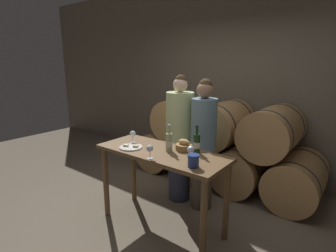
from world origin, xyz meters
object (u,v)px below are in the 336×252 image
at_px(person_left, 180,139).
at_px(blue_crock, 193,160).
at_px(wine_glass_left, 150,149).
at_px(wine_glass_center, 191,150).
at_px(cheese_plate, 131,147).
at_px(person_right, 203,144).
at_px(wine_bottle_white, 169,142).
at_px(wine_bottle_red, 197,143).
at_px(bread_basket, 184,146).
at_px(wine_glass_far_left, 133,134).
at_px(tasting_table, 161,164).

distance_m(person_left, blue_crock, 1.07).
bearing_deg(wine_glass_left, wine_glass_center, 32.11).
distance_m(person_left, wine_glass_center, 0.91).
relative_size(cheese_plate, wine_glass_center, 1.77).
xyz_separation_m(person_right, wine_bottle_white, (-0.07, -0.59, 0.16)).
height_order(wine_bottle_red, bread_basket, wine_bottle_red).
bearing_deg(wine_bottle_red, cheese_plate, -154.83).
xyz_separation_m(wine_glass_far_left, wine_glass_left, (0.51, -0.28, 0.00)).
height_order(wine_bottle_white, blue_crock, wine_bottle_white).
xyz_separation_m(person_left, wine_bottle_white, (0.28, -0.59, 0.15)).
bearing_deg(person_right, wine_glass_left, -95.59).
height_order(tasting_table, person_left, person_left).
distance_m(wine_glass_far_left, wine_glass_center, 0.85).
bearing_deg(wine_bottle_red, person_left, 139.59).
xyz_separation_m(person_left, cheese_plate, (-0.12, -0.76, 0.06)).
height_order(person_left, cheese_plate, person_left).
xyz_separation_m(person_right, blue_crock, (0.36, -0.80, 0.12)).
relative_size(tasting_table, bread_basket, 8.09).
height_order(wine_bottle_red, wine_glass_far_left, wine_bottle_red).
height_order(person_right, bread_basket, person_right).
bearing_deg(wine_bottle_red, wine_glass_center, -72.67).
bearing_deg(tasting_table, bread_basket, 44.93).
bearing_deg(wine_glass_left, wine_glass_far_left, 151.58).
bearing_deg(tasting_table, blue_crock, -17.96).
xyz_separation_m(wine_bottle_white, bread_basket, (0.10, 0.13, -0.05)).
distance_m(tasting_table, wine_bottle_red, 0.45).
distance_m(person_right, wine_glass_far_left, 0.86).
xyz_separation_m(wine_bottle_white, wine_glass_center, (0.32, -0.08, 0.00)).
bearing_deg(person_right, wine_glass_far_left, -134.57).
distance_m(cheese_plate, wine_glass_left, 0.42).
distance_m(person_left, wine_bottle_white, 0.67).
bearing_deg(wine_bottle_red, bread_basket, -176.49).
distance_m(tasting_table, wine_glass_center, 0.47).
bearing_deg(bread_basket, wine_glass_left, -105.43).
height_order(person_left, bread_basket, person_left).
bearing_deg(tasting_table, person_right, 77.28).
xyz_separation_m(bread_basket, wine_glass_far_left, (-0.63, -0.14, 0.06)).
relative_size(bread_basket, wine_glass_left, 1.27).
distance_m(bread_basket, wine_glass_left, 0.44).
xyz_separation_m(person_right, cheese_plate, (-0.47, -0.76, 0.07)).
xyz_separation_m(person_right, bread_basket, (0.03, -0.46, 0.11)).
relative_size(wine_glass_left, wine_glass_center, 1.00).
relative_size(person_left, wine_glass_left, 11.78).
bearing_deg(wine_glass_left, person_left, 106.74).
distance_m(person_right, wine_bottle_white, 0.61).
bearing_deg(person_right, cheese_plate, -121.89).
height_order(person_right, wine_bottle_red, person_right).
distance_m(person_left, bread_basket, 0.61).
bearing_deg(blue_crock, wine_bottle_red, 117.43).
bearing_deg(wine_glass_far_left, bread_basket, 12.86).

